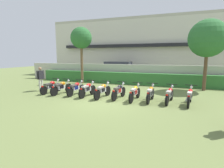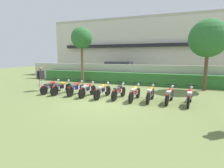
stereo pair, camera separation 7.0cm
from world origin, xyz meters
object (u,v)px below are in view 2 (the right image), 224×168
(motorcycle_in_row_3, at_px, (87,89))
(motorcycle_in_row_9, at_px, (190,96))
(motorcycle_in_row_0, at_px, (51,86))
(inspector_person, at_px, (41,77))
(motorcycle_in_row_2, at_px, (76,88))
(motorcycle_in_row_1, at_px, (62,87))
(motorcycle_in_row_6, at_px, (135,93))
(tree_far_side, at_px, (208,38))
(motorcycle_in_row_5, at_px, (119,91))
(motorcycle_in_row_7, at_px, (150,93))
(parked_car, at_px, (120,70))
(motorcycle_in_row_4, at_px, (103,90))
(tree_near_inspector, at_px, (82,39))
(motorcycle_in_row_8, at_px, (169,95))

(motorcycle_in_row_3, relative_size, motorcycle_in_row_9, 0.93)
(motorcycle_in_row_0, height_order, inspector_person, inspector_person)
(motorcycle_in_row_3, bearing_deg, motorcycle_in_row_2, 85.35)
(motorcycle_in_row_1, distance_m, motorcycle_in_row_3, 1.93)
(motorcycle_in_row_9, bearing_deg, motorcycle_in_row_6, 98.82)
(motorcycle_in_row_0, xyz_separation_m, inspector_person, (-1.18, 0.38, 0.57))
(tree_far_side, bearing_deg, inspector_person, -159.07)
(motorcycle_in_row_0, distance_m, motorcycle_in_row_5, 4.77)
(motorcycle_in_row_7, bearing_deg, motorcycle_in_row_5, 91.08)
(parked_car, xyz_separation_m, motorcycle_in_row_5, (2.73, -8.59, -0.49))
(motorcycle_in_row_0, bearing_deg, motorcycle_in_row_3, -87.60)
(parked_car, height_order, motorcycle_in_row_4, parked_car)
(motorcycle_in_row_9, distance_m, inspector_person, 9.78)
(motorcycle_in_row_6, bearing_deg, inspector_person, 90.11)
(tree_near_inspector, distance_m, motorcycle_in_row_2, 6.15)
(parked_car, distance_m, inspector_person, 8.86)
(tree_far_side, relative_size, motorcycle_in_row_3, 2.75)
(tree_near_inspector, bearing_deg, motorcycle_in_row_4, -49.28)
(motorcycle_in_row_4, xyz_separation_m, inspector_person, (-4.99, 0.47, 0.56))
(motorcycle_in_row_4, height_order, inspector_person, inspector_person)
(tree_near_inspector, relative_size, motorcycle_in_row_1, 2.58)
(parked_car, distance_m, motorcycle_in_row_6, 9.46)
(tree_near_inspector, xyz_separation_m, motorcycle_in_row_8, (7.83, -4.54, -3.55))
(motorcycle_in_row_2, xyz_separation_m, motorcycle_in_row_5, (2.88, -0.01, 0.00))
(motorcycle_in_row_0, height_order, motorcycle_in_row_1, motorcycle_in_row_1)
(motorcycle_in_row_0, bearing_deg, inspector_person, 76.64)
(tree_near_inspector, xyz_separation_m, tree_far_side, (10.00, -0.03, -0.33))
(motorcycle_in_row_4, height_order, motorcycle_in_row_6, motorcycle_in_row_4)
(tree_near_inspector, distance_m, motorcycle_in_row_4, 7.14)
(motorcycle_in_row_6, relative_size, motorcycle_in_row_8, 1.03)
(motorcycle_in_row_2, height_order, motorcycle_in_row_8, motorcycle_in_row_2)
(motorcycle_in_row_0, xyz_separation_m, motorcycle_in_row_7, (6.60, 0.00, 0.01))
(motorcycle_in_row_2, height_order, motorcycle_in_row_4, motorcycle_in_row_4)
(parked_car, relative_size, motorcycle_in_row_7, 2.44)
(inspector_person, bearing_deg, motorcycle_in_row_0, -17.79)
(motorcycle_in_row_5, bearing_deg, motorcycle_in_row_2, 95.31)
(parked_car, relative_size, motorcycle_in_row_6, 2.35)
(motorcycle_in_row_7, bearing_deg, motorcycle_in_row_6, 96.43)
(motorcycle_in_row_5, distance_m, motorcycle_in_row_9, 3.80)
(tree_near_inspector, height_order, motorcycle_in_row_9, tree_near_inspector)
(motorcycle_in_row_7, xyz_separation_m, motorcycle_in_row_8, (0.99, 0.06, -0.01))
(tree_near_inspector, relative_size, motorcycle_in_row_9, 2.56)
(parked_car, relative_size, motorcycle_in_row_2, 2.45)
(inspector_person, bearing_deg, motorcycle_in_row_4, -5.41)
(motorcycle_in_row_4, distance_m, motorcycle_in_row_9, 4.77)
(motorcycle_in_row_6, distance_m, motorcycle_in_row_9, 2.83)
(motorcycle_in_row_8, bearing_deg, tree_near_inspector, 67.50)
(tree_far_side, bearing_deg, motorcycle_in_row_8, -115.78)
(motorcycle_in_row_0, relative_size, motorcycle_in_row_3, 1.06)
(tree_far_side, height_order, motorcycle_in_row_8, tree_far_side)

